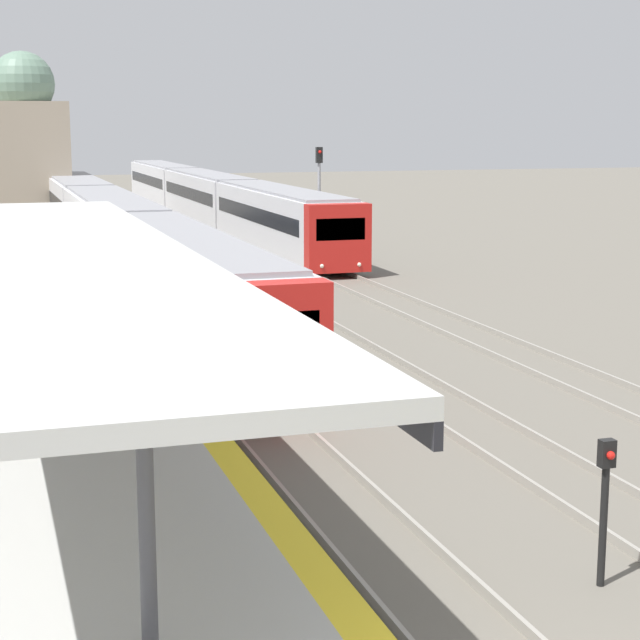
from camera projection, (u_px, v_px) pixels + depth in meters
The scene contains 7 objects.
platform_canopy at pixel (67, 256), 17.92m from camera, with size 4.00×21.96×2.88m.
person_on_platform at pixel (160, 342), 19.64m from camera, with size 0.40×0.40×1.66m.
train_near at pixel (113, 230), 43.08m from camera, with size 2.62×48.52×3.01m.
train_far at pixel (209, 196), 63.21m from camera, with size 2.53×48.39×3.01m.
signal_post_near at pixel (605, 497), 13.61m from camera, with size 0.20×0.22×1.96m.
signal_mast_far at pixel (319, 188), 47.68m from camera, with size 0.28×0.29×4.87m.
distant_domed_building at pixel (25, 146), 61.13m from camera, with size 4.74×4.74×9.94m.
Camera 1 is at (-5.11, -7.22, 5.89)m, focal length 60.00 mm.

